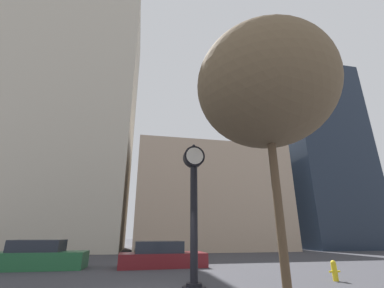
{
  "coord_description": "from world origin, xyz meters",
  "views": [
    {
      "loc": [
        -0.36,
        -7.79,
        1.73
      ],
      "look_at": [
        3.34,
        10.8,
        8.39
      ],
      "focal_mm": 24.0,
      "sensor_mm": 36.0,
      "label": 1
    }
  ],
  "objects_px": {
    "street_clock": "(194,204)",
    "car_green": "(39,257)",
    "bare_tree": "(265,87)",
    "fire_hydrant_far": "(334,270)",
    "car_maroon": "(161,256)"
  },
  "relations": [
    {
      "from": "street_clock",
      "to": "car_green",
      "type": "height_order",
      "value": "street_clock"
    },
    {
      "from": "car_green",
      "to": "bare_tree",
      "type": "xyz_separation_m",
      "value": [
        8.75,
        -9.23,
        5.64
      ]
    },
    {
      "from": "bare_tree",
      "to": "street_clock",
      "type": "bearing_deg",
      "value": 125.85
    },
    {
      "from": "car_green",
      "to": "fire_hydrant_far",
      "type": "relative_size",
      "value": 6.12
    },
    {
      "from": "car_green",
      "to": "fire_hydrant_far",
      "type": "distance_m",
      "value": 14.03
    },
    {
      "from": "street_clock",
      "to": "fire_hydrant_far",
      "type": "relative_size",
      "value": 6.74
    },
    {
      "from": "street_clock",
      "to": "car_green",
      "type": "xyz_separation_m",
      "value": [
        -6.89,
        6.66,
        -2.13
      ]
    },
    {
      "from": "fire_hydrant_far",
      "to": "bare_tree",
      "type": "relative_size",
      "value": 0.09
    },
    {
      "from": "street_clock",
      "to": "bare_tree",
      "type": "distance_m",
      "value": 4.73
    },
    {
      "from": "street_clock",
      "to": "bare_tree",
      "type": "bearing_deg",
      "value": -54.15
    },
    {
      "from": "street_clock",
      "to": "car_green",
      "type": "distance_m",
      "value": 9.82
    },
    {
      "from": "fire_hydrant_far",
      "to": "street_clock",
      "type": "bearing_deg",
      "value": -173.81
    },
    {
      "from": "street_clock",
      "to": "car_maroon",
      "type": "xyz_separation_m",
      "value": [
        -0.54,
        6.4,
        -2.17
      ]
    },
    {
      "from": "car_green",
      "to": "bare_tree",
      "type": "height_order",
      "value": "bare_tree"
    },
    {
      "from": "car_green",
      "to": "bare_tree",
      "type": "distance_m",
      "value": 13.91
    }
  ]
}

